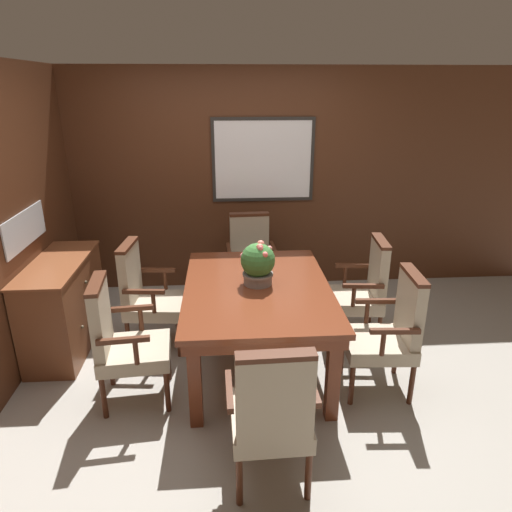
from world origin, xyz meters
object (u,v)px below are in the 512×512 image
at_px(chair_head_near, 272,412).
at_px(chair_left_near, 122,339).
at_px(chair_left_far, 147,293).
at_px(dining_table, 257,296).
at_px(chair_right_far, 362,288).
at_px(chair_right_near, 390,330).
at_px(chair_head_far, 251,259).
at_px(potted_plant, 258,264).
at_px(sideboard_cabinet, 64,305).

bearing_deg(chair_head_near, chair_left_near, -41.92).
relative_size(chair_left_near, chair_left_far, 1.00).
height_order(dining_table, chair_head_near, chair_head_near).
bearing_deg(dining_table, chair_left_near, -159.29).
distance_m(chair_right_far, chair_right_near, 0.76).
bearing_deg(chair_head_near, chair_head_far, -92.13).
bearing_deg(chair_left_far, chair_right_far, -85.53).
bearing_deg(chair_left_near, potted_plant, -72.57).
xyz_separation_m(dining_table, chair_right_near, (0.98, -0.39, -0.13)).
height_order(chair_head_far, chair_left_far, same).
bearing_deg(potted_plant, dining_table, -98.72).
relative_size(chair_head_far, sideboard_cabinet, 0.86).
height_order(chair_right_far, chair_head_far, same).
height_order(chair_left_near, chair_head_far, same).
bearing_deg(chair_left_near, chair_right_far, -74.65).
bearing_deg(sideboard_cabinet, potted_plant, -12.58).
distance_m(chair_head_near, potted_plant, 1.35).
relative_size(chair_left_near, chair_head_far, 1.00).
bearing_deg(chair_right_near, chair_right_far, -177.19).
bearing_deg(chair_left_near, sideboard_cabinet, 34.99).
xyz_separation_m(chair_head_far, chair_left_far, (-0.98, -0.80, 0.00)).
height_order(chair_head_far, sideboard_cabinet, chair_head_far).
bearing_deg(chair_head_far, sideboard_cabinet, -158.99).
bearing_deg(chair_right_near, potted_plant, -110.69).
relative_size(chair_head_far, chair_head_near, 1.00).
distance_m(chair_right_far, sideboard_cabinet, 2.69).
distance_m(dining_table, chair_head_near, 1.25).
xyz_separation_m(chair_right_far, sideboard_cabinet, (-2.69, 0.06, -0.10)).
bearing_deg(dining_table, sideboard_cabinet, 165.96).
relative_size(chair_head_far, potted_plant, 2.74).
height_order(chair_left_near, chair_right_far, same).
relative_size(chair_right_near, potted_plant, 2.74).
distance_m(chair_left_near, chair_right_far, 2.14).
height_order(chair_left_far, potted_plant, potted_plant).
bearing_deg(potted_plant, chair_right_near, -24.14).
relative_size(dining_table, chair_left_near, 1.65).
distance_m(dining_table, chair_right_near, 1.06).
relative_size(chair_right_far, potted_plant, 2.74).
distance_m(chair_left_near, potted_plant, 1.18).
height_order(chair_right_near, potted_plant, potted_plant).
relative_size(chair_right_near, chair_head_near, 1.00).
bearing_deg(chair_right_near, chair_left_near, -86.74).
bearing_deg(chair_left_far, chair_left_near, -178.98).
bearing_deg(potted_plant, chair_head_far, 89.49).
distance_m(chair_left_near, chair_head_near, 1.32).
distance_m(chair_right_near, potted_plant, 1.14).
xyz_separation_m(dining_table, chair_left_near, (-1.02, -0.38, -0.13)).
distance_m(chair_left_near, chair_right_near, 1.99).
distance_m(dining_table, sideboard_cabinet, 1.77).
bearing_deg(chair_right_far, chair_head_far, -124.92).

